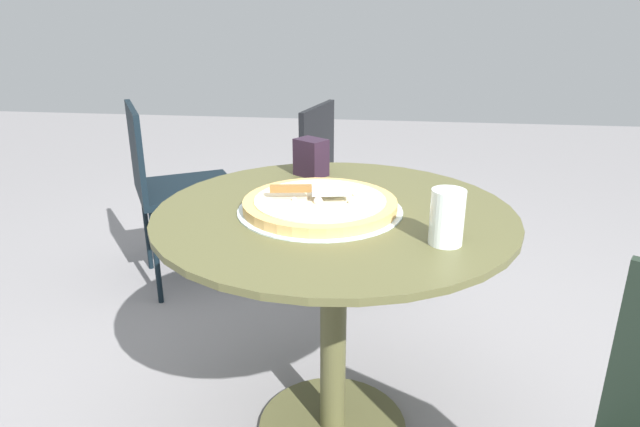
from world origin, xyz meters
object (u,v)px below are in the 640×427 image
at_px(patio_table, 334,269).
at_px(patio_chair_corner, 170,180).
at_px(pizza_on_tray, 320,205).
at_px(drinking_cup, 447,217).
at_px(patio_chair_far, 339,182).
at_px(pizza_server, 310,189).
at_px(napkin_dispenser, 311,157).

xyz_separation_m(patio_table, patio_chair_corner, (0.83, -0.90, -0.05)).
bearing_deg(patio_table, pizza_on_tray, 13.12).
xyz_separation_m(patio_table, drinking_cup, (-0.27, 0.19, 0.24)).
height_order(pizza_on_tray, patio_chair_far, patio_chair_far).
bearing_deg(pizza_server, patio_table, -174.61).
distance_m(patio_table, patio_chair_far, 1.00).
height_order(patio_table, pizza_on_tray, pizza_on_tray).
bearing_deg(patio_chair_far, drinking_cup, 106.49).
bearing_deg(drinking_cup, patio_chair_corner, -44.57).
height_order(patio_table, drinking_cup, drinking_cup).
bearing_deg(pizza_server, drinking_cup, 151.58).
bearing_deg(napkin_dispenser, patio_chair_corner, 175.79).
bearing_deg(patio_chair_corner, pizza_server, 130.28).
height_order(patio_table, napkin_dispenser, napkin_dispenser).
relative_size(patio_table, patio_chair_corner, 1.14).
bearing_deg(pizza_server, patio_chair_corner, -49.72).
distance_m(drinking_cup, napkin_dispenser, 0.63).
bearing_deg(patio_chair_corner, drinking_cup, 135.43).
xyz_separation_m(pizza_on_tray, napkin_dispenser, (0.07, -0.32, 0.04)).
relative_size(pizza_on_tray, patio_chair_corner, 0.52).
xyz_separation_m(patio_chair_far, patio_chair_corner, (0.76, 0.09, 0.01)).
relative_size(patio_chair_far, patio_chair_corner, 0.99).
distance_m(patio_chair_far, patio_chair_corner, 0.76).
distance_m(patio_table, drinking_cup, 0.41).
xyz_separation_m(patio_table, pizza_server, (0.06, 0.01, 0.23)).
relative_size(patio_table, pizza_server, 4.46).
relative_size(pizza_server, drinking_cup, 1.68).
height_order(drinking_cup, patio_chair_corner, drinking_cup).
distance_m(drinking_cup, patio_chair_far, 1.27).
xyz_separation_m(pizza_server, patio_chair_corner, (0.77, -0.91, -0.28)).
relative_size(patio_table, pizza_on_tray, 2.19).
bearing_deg(patio_chair_far, napkin_dispenser, 87.45).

